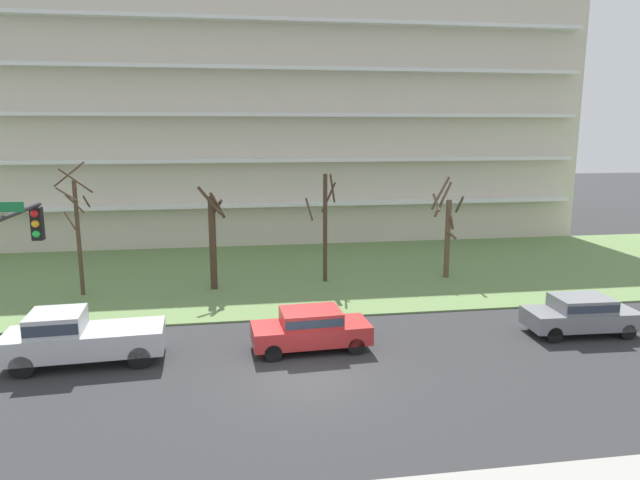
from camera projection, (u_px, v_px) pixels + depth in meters
ground at (308, 378)px, 19.04m from camera, size 160.00×160.00×0.00m
grass_lawn_strip at (276, 274)px, 32.60m from camera, size 80.00×16.00×0.08m
apartment_building at (260, 117)px, 45.04m from camera, size 46.69×14.22×18.26m
tree_far_left at (78, 229)px, 27.72m from camera, size 2.03×2.04×6.62m
tree_left at (213, 238)px, 28.86m from camera, size 1.39×1.32×5.46m
tree_center at (325, 224)px, 30.31m from camera, size 1.58×1.79×5.95m
tree_right at (447, 229)px, 31.27m from camera, size 1.66×1.65×5.60m
sedan_gray_near_left at (581, 313)px, 23.02m from camera, size 4.47×1.98×1.57m
pickup_silver_center_left at (78, 336)px, 20.07m from camera, size 5.51×2.31×1.95m
sedan_red_center_right at (311, 328)px, 21.36m from camera, size 4.49×2.04×1.57m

